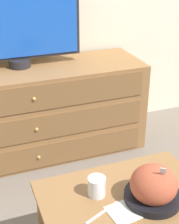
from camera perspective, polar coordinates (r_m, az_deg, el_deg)
ground_plane at (r=2.84m, az=-7.93°, el=-3.14°), size 12.00×12.00×0.00m
dresser at (r=2.43m, az=-10.08°, el=-0.15°), size 1.62×0.51×0.64m
tv at (r=2.28m, az=-12.25°, el=15.20°), size 0.84×0.14×0.63m
coffee_table at (r=1.55m, az=5.68°, el=-15.91°), size 0.71×0.46×0.44m
takeout_bowl at (r=1.45m, az=10.57°, el=-12.18°), size 0.23×0.23×0.19m
drink_cup at (r=1.47m, az=1.20°, el=-12.44°), size 0.08×0.08×0.09m
napkin at (r=1.41m, az=5.71°, el=-16.24°), size 0.14×0.14×0.00m
knife at (r=1.41m, az=2.17°, el=-16.34°), size 0.17×0.08×0.01m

